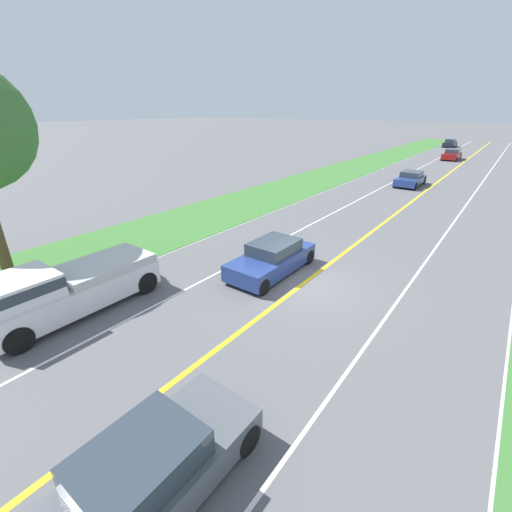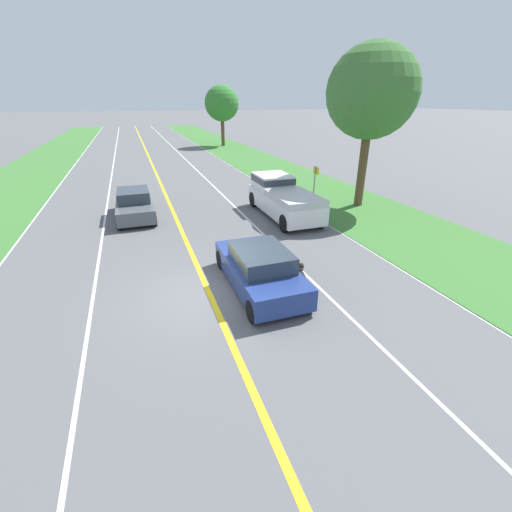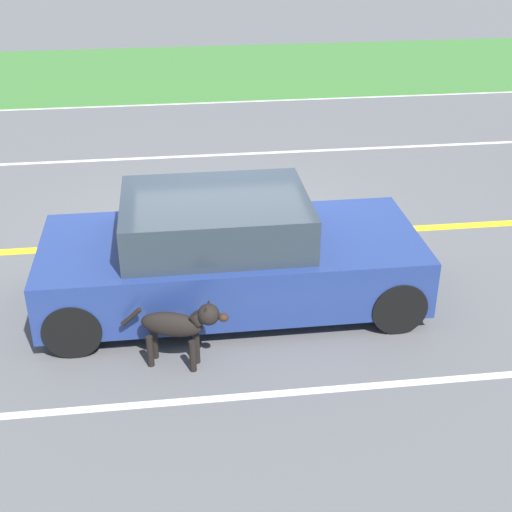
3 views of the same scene
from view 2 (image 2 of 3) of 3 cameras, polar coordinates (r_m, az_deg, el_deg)
ground_plane at (r=11.09m, az=-7.75°, el=-6.26°), size 400.00×400.00×0.00m
centre_divider_line at (r=11.08m, az=-7.75°, el=-6.25°), size 0.18×160.00×0.01m
lane_edge_line_right at (r=14.01m, az=21.41°, el=-0.96°), size 0.14×160.00×0.01m
lane_dash_same_dir at (r=12.14m, az=8.61°, el=-3.40°), size 0.10×160.00×0.01m
lane_dash_oncoming at (r=11.09m, az=-25.90°, el=-8.78°), size 0.10×160.00×0.01m
grass_verge_right at (r=16.05m, az=29.66°, el=0.69°), size 6.00×160.00×0.03m
ego_car at (r=11.10m, az=0.63°, el=-2.16°), size 1.91×4.43×1.39m
dog at (r=11.11m, az=7.61°, el=-3.21°), size 0.47×1.14×0.81m
pickup_truck at (r=18.35m, az=4.39°, el=9.79°), size 2.10×5.66×1.91m
oncoming_car at (r=19.12m, az=-19.57°, el=8.07°), size 1.85×4.33×1.41m
roadside_tree_right_near at (r=20.41m, az=18.76°, el=24.36°), size 4.70×4.70×8.35m
roadside_tree_right_far at (r=47.92m, az=-5.73°, el=23.96°), size 4.34×4.34×7.38m
street_sign at (r=20.51m, az=9.78°, el=12.33°), size 0.11×0.64×2.20m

